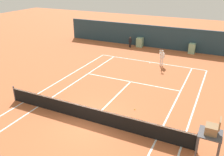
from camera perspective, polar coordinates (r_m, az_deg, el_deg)
ground_plane at (r=15.07m, az=-3.92°, el=-9.02°), size 80.00×80.00×0.01m
tennis_net at (r=14.38m, az=-5.11°, el=-8.39°), size 12.10×0.10×1.07m
sponsor_back_wall at (r=28.95m, az=12.34°, el=9.11°), size 25.00×1.02×2.57m
umpire_chair at (r=11.75m, az=22.22°, el=-11.88°), size 1.00×1.00×2.40m
player_on_baseline at (r=23.23m, az=11.61°, el=4.94°), size 0.48×0.79×1.78m
ball_kid_right_post at (r=29.00m, az=4.28°, el=8.57°), size 0.42×0.19×1.27m
tennis_ball_near_service_line at (r=15.79m, az=5.38°, el=-7.33°), size 0.07×0.07×0.07m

